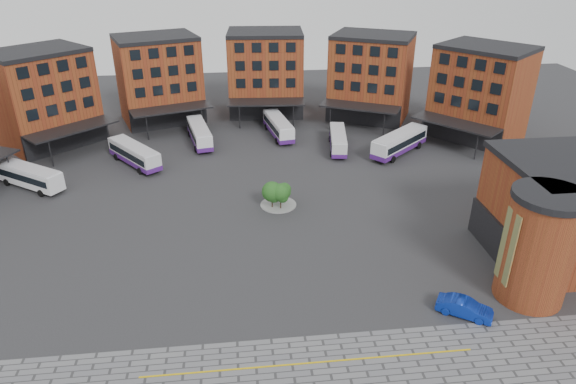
{
  "coord_description": "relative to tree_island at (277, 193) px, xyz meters",
  "views": [
    {
      "loc": [
        -2.97,
        -43.07,
        29.83
      ],
      "look_at": [
        2.69,
        7.55,
        4.0
      ],
      "focal_mm": 32.0,
      "sensor_mm": 36.0,
      "label": 1
    }
  ],
  "objects": [
    {
      "name": "bus_a",
      "position": [
        -31.5,
        8.99,
        -0.17
      ],
      "size": [
        9.92,
        7.88,
        2.95
      ],
      "rotation": [
        0.0,
        0.0,
        0.97
      ],
      "color": "white",
      "rests_on": "ground"
    },
    {
      "name": "main_building",
      "position": [
        -6.63,
        26.79,
        5.31
      ],
      "size": [
        94.14,
        42.48,
        14.6
      ],
      "color": "brown",
      "rests_on": "ground"
    },
    {
      "name": "ground",
      "position": [
        -1.86,
        -11.45,
        -1.91
      ],
      "size": [
        160.0,
        160.0,
        0.0
      ],
      "primitive_type": "plane",
      "color": "#28282B",
      "rests_on": "ground"
    },
    {
      "name": "bus_b",
      "position": [
        -19.09,
        15.05,
        -0.27
      ],
      "size": [
        8.52,
        10.06,
        3.04
      ],
      "rotation": [
        0.0,
        0.0,
        0.65
      ],
      "color": "silver",
      "rests_on": "ground"
    },
    {
      "name": "yellow_line",
      "position": [
        0.14,
        -25.45,
        -1.88
      ],
      "size": [
        26.0,
        0.15,
        0.02
      ],
      "primitive_type": "cube",
      "color": "gold",
      "rests_on": "paving_zone"
    },
    {
      "name": "bus_c",
      "position": [
        -10.22,
        22.5,
        -0.28
      ],
      "size": [
        4.54,
        11.0,
        3.02
      ],
      "rotation": [
        0.0,
        0.0,
        0.2
      ],
      "color": "white",
      "rests_on": "ground"
    },
    {
      "name": "blue_car",
      "position": [
        14.3,
        -21.37,
        -1.13
      ],
      "size": [
        4.9,
        3.95,
        1.57
      ],
      "primitive_type": "imported",
      "rotation": [
        0.0,
        0.0,
        1.0
      ],
      "color": "#0B2798",
      "rests_on": "ground"
    },
    {
      "name": "tree_island",
      "position": [
        0.0,
        0.0,
        0.0
      ],
      "size": [
        4.4,
        4.4,
        3.42
      ],
      "color": "gray",
      "rests_on": "ground"
    },
    {
      "name": "east_building",
      "position": [
        26.84,
        -14.51,
        3.38
      ],
      "size": [
        17.4,
        15.4,
        10.6
      ],
      "color": "brown",
      "rests_on": "ground"
    },
    {
      "name": "bus_d",
      "position": [
        2.42,
        24.44,
        -0.27
      ],
      "size": [
        4.29,
        11.05,
        3.04
      ],
      "rotation": [
        0.0,
        0.0,
        0.17
      ],
      "color": "white",
      "rests_on": "ground"
    },
    {
      "name": "bus_e",
      "position": [
        10.94,
        17.64,
        -0.42
      ],
      "size": [
        3.71,
        10.05,
        2.77
      ],
      "rotation": [
        0.0,
        0.0,
        -0.15
      ],
      "color": "silver",
      "rests_on": "ground"
    },
    {
      "name": "bus_f",
      "position": [
        19.77,
        15.0,
        -0.15
      ],
      "size": [
        10.46,
        9.6,
        3.26
      ],
      "rotation": [
        0.0,
        0.0,
        -0.85
      ],
      "color": "white",
      "rests_on": "ground"
    }
  ]
}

